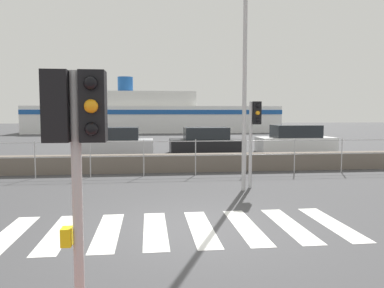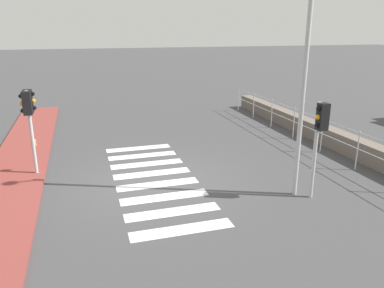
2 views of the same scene
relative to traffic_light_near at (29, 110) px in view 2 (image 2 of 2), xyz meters
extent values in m
plane|color=#424244|center=(1.45, 3.44, -2.07)|extent=(160.00, 160.00, 0.00)
cube|color=brown|center=(1.45, -0.66, -2.01)|extent=(24.00, 1.80, 0.12)
cube|color=silver|center=(-1.90, 3.44, -2.07)|extent=(0.45, 2.40, 0.01)
cube|color=silver|center=(-1.00, 3.44, -2.07)|extent=(0.45, 2.40, 0.01)
cube|color=silver|center=(-0.10, 3.44, -2.07)|extent=(0.45, 2.40, 0.01)
cube|color=silver|center=(0.80, 3.44, -2.07)|extent=(0.45, 2.40, 0.01)
cube|color=silver|center=(1.70, 3.44, -2.07)|extent=(0.45, 2.40, 0.01)
cube|color=silver|center=(2.60, 3.44, -2.07)|extent=(0.45, 2.40, 0.01)
cube|color=silver|center=(3.50, 3.44, -2.07)|extent=(0.45, 2.40, 0.01)
cube|color=silver|center=(4.40, 3.44, -2.07)|extent=(0.45, 2.40, 0.01)
cube|color=#6B6056|center=(1.45, 10.65, -1.73)|extent=(18.79, 0.55, 0.68)
cylinder|color=#B2B2B5|center=(1.45, 9.77, -0.83)|extent=(16.91, 0.03, 0.03)
cylinder|color=#B2B2B5|center=(1.45, 9.77, -1.36)|extent=(16.91, 0.03, 0.03)
cylinder|color=#B2B2B5|center=(-7.01, 9.77, -1.42)|extent=(0.04, 0.04, 1.31)
cylinder|color=#B2B2B5|center=(-5.13, 9.77, -1.42)|extent=(0.04, 0.04, 1.31)
cylinder|color=#B2B2B5|center=(-3.25, 9.77, -1.42)|extent=(0.04, 0.04, 1.31)
cylinder|color=#B2B2B5|center=(-1.37, 9.77, -1.42)|extent=(0.04, 0.04, 1.31)
cylinder|color=#B2B2B5|center=(0.51, 9.77, -1.42)|extent=(0.04, 0.04, 1.31)
cylinder|color=#B2B2B5|center=(2.39, 9.77, -1.42)|extent=(0.04, 0.04, 1.31)
cylinder|color=#B2B2B5|center=(0.00, 0.00, -0.74)|extent=(0.10, 0.10, 2.66)
cube|color=black|center=(-0.17, 0.00, 0.24)|extent=(0.24, 0.24, 0.68)
sphere|color=black|center=(-0.17, 0.14, 0.46)|extent=(0.13, 0.13, 0.13)
sphere|color=orange|center=(-0.17, 0.14, 0.24)|extent=(0.13, 0.13, 0.13)
sphere|color=black|center=(-0.17, 0.14, 0.03)|extent=(0.13, 0.13, 0.13)
cube|color=black|center=(0.17, 0.00, 0.24)|extent=(0.24, 0.24, 0.68)
sphere|color=black|center=(0.17, -0.14, 0.46)|extent=(0.13, 0.13, 0.13)
sphere|color=orange|center=(0.17, -0.14, 0.24)|extent=(0.13, 0.13, 0.13)
sphere|color=black|center=(0.17, -0.14, 0.03)|extent=(0.13, 0.13, 0.13)
cube|color=yellow|center=(-0.11, 0.00, -1.02)|extent=(0.10, 0.14, 0.18)
cylinder|color=#B2B2B5|center=(3.73, 7.23, -0.77)|extent=(0.10, 0.10, 2.61)
cube|color=black|center=(3.90, 7.23, 0.19)|extent=(0.24, 0.24, 0.68)
sphere|color=black|center=(3.90, 7.09, 0.40)|extent=(0.13, 0.13, 0.13)
sphere|color=orange|center=(3.90, 7.09, 0.19)|extent=(0.13, 0.13, 0.13)
sphere|color=black|center=(3.90, 7.09, -0.02)|extent=(0.13, 0.13, 0.13)
cylinder|color=#B2B2B5|center=(3.45, 6.90, 1.41)|extent=(0.12, 0.12, 6.96)
camera|label=1|loc=(0.70, -3.69, 0.18)|focal=35.00mm
camera|label=2|loc=(11.67, 1.49, 2.30)|focal=35.00mm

